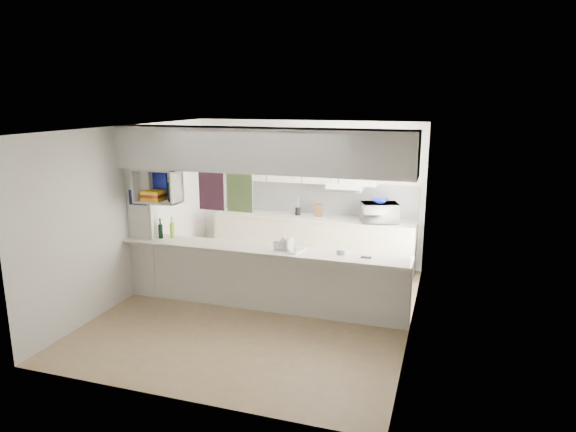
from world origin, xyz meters
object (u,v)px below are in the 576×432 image
at_px(bowl, 380,201).
at_px(microwave, 380,213).
at_px(dish_rack, 289,245).
at_px(wine_bottles, 167,230).

bearing_deg(bowl, microwave, 51.81).
relative_size(microwave, dish_rack, 1.44).
bearing_deg(bowl, dish_rack, -115.17).
distance_m(bowl, dish_rack, 2.27).
distance_m(microwave, dish_rack, 2.26).
bearing_deg(bowl, wine_bottles, -145.68).
xyz_separation_m(microwave, wine_bottles, (-2.92, -2.00, -0.05)).
height_order(bowl, wine_bottles, bowl).
bearing_deg(microwave, wine_bottles, 14.96).
bearing_deg(dish_rack, bowl, 77.98).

